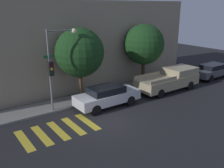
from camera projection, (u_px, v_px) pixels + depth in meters
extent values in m
plane|color=black|center=(106.00, 123.00, 15.25)|extent=(60.00, 60.00, 0.00)
cube|color=slate|center=(74.00, 101.00, 18.55)|extent=(26.00, 2.16, 0.14)
cube|color=gray|center=(47.00, 46.00, 20.95)|extent=(26.00, 6.00, 7.26)
cube|color=gold|center=(24.00, 141.00, 13.24)|extent=(0.45, 2.60, 0.00)
cube|color=gold|center=(42.00, 135.00, 13.78)|extent=(0.45, 2.60, 0.00)
cube|color=gold|center=(58.00, 130.00, 14.32)|extent=(0.45, 2.60, 0.00)
cube|color=gold|center=(73.00, 126.00, 14.85)|extent=(0.45, 2.60, 0.00)
cube|color=gold|center=(87.00, 122.00, 15.39)|extent=(0.45, 2.60, 0.00)
cylinder|color=slate|center=(50.00, 72.00, 15.99)|extent=(0.12, 0.12, 5.50)
cube|color=black|center=(51.00, 69.00, 15.73)|extent=(0.30, 0.30, 0.90)
cylinder|color=#4C0C0C|center=(52.00, 65.00, 15.53)|extent=(0.18, 0.02, 0.18)
cylinder|color=yellow|center=(52.00, 69.00, 15.61)|extent=(0.18, 0.02, 0.18)
cylinder|color=#0C3819|center=(52.00, 73.00, 15.69)|extent=(0.18, 0.02, 0.18)
cube|color=#19662D|center=(49.00, 57.00, 15.67)|extent=(0.70, 0.02, 0.18)
cylinder|color=slate|center=(61.00, 30.00, 15.71)|extent=(1.83, 0.08, 0.08)
sphere|color=#F9E5B2|center=(74.00, 31.00, 16.25)|extent=(0.36, 0.36, 0.36)
cube|color=silver|center=(107.00, 97.00, 17.52)|extent=(4.69, 1.74, 0.69)
cube|color=black|center=(106.00, 90.00, 17.28)|extent=(2.44, 1.53, 0.46)
cylinder|color=black|center=(117.00, 95.00, 19.04)|extent=(0.72, 0.22, 0.72)
cylinder|color=black|center=(130.00, 101.00, 17.83)|extent=(0.72, 0.22, 0.72)
cylinder|color=black|center=(84.00, 103.00, 17.42)|extent=(0.72, 0.22, 0.72)
cylinder|color=black|center=(96.00, 110.00, 16.21)|extent=(0.72, 0.22, 0.72)
cube|color=tan|center=(167.00, 81.00, 20.88)|extent=(5.74, 2.10, 0.83)
cube|color=tan|center=(180.00, 71.00, 21.54)|extent=(2.58, 1.93, 0.58)
cube|color=tan|center=(147.00, 75.00, 20.63)|extent=(2.87, 0.08, 0.28)
cube|color=tan|center=(164.00, 81.00, 19.20)|extent=(2.87, 0.08, 0.28)
cylinder|color=black|center=(173.00, 80.00, 22.73)|extent=(0.72, 0.22, 0.72)
cylinder|color=black|center=(190.00, 85.00, 21.25)|extent=(0.72, 0.22, 0.72)
cylinder|color=black|center=(144.00, 87.00, 20.76)|extent=(0.72, 0.22, 0.72)
cylinder|color=black|center=(160.00, 93.00, 19.27)|extent=(0.72, 0.22, 0.72)
cube|color=#4C5156|center=(213.00, 71.00, 24.51)|extent=(4.68, 1.71, 0.62)
cube|color=black|center=(213.00, 66.00, 24.29)|extent=(2.43, 1.51, 0.43)
cylinder|color=black|center=(214.00, 71.00, 26.00)|extent=(0.72, 0.22, 0.72)
cylinder|color=black|center=(197.00, 75.00, 24.40)|extent=(0.72, 0.22, 0.72)
cylinder|color=black|center=(211.00, 79.00, 23.21)|extent=(0.72, 0.22, 0.72)
cylinder|color=#4C3823|center=(81.00, 85.00, 18.86)|extent=(0.26, 0.26, 2.24)
sphere|color=#193D19|center=(80.00, 53.00, 18.12)|extent=(3.61, 3.61, 3.61)
cylinder|color=#42301E|center=(143.00, 72.00, 22.34)|extent=(0.30, 0.30, 2.32)
sphere|color=#193D19|center=(144.00, 44.00, 21.60)|extent=(3.51, 3.51, 3.51)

